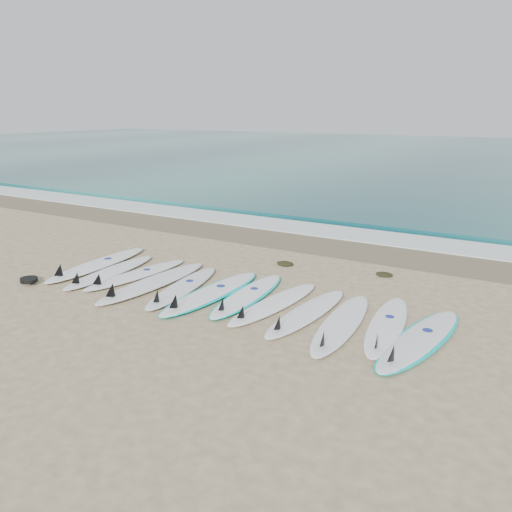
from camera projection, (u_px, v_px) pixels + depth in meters
The scene contains 20 objects.
ground at pixel (228, 297), 8.86m from camera, with size 120.00×120.00×0.00m, color tan.
ocean at pixel (475, 156), 35.84m from camera, with size 120.00×55.00×0.03m, color #1D6466.
wet_sand_band at pixel (319, 245), 12.26m from camera, with size 120.00×1.80×0.01m, color brown.
foam_band at pixel (340, 233), 13.42m from camera, with size 120.00×1.40×0.04m, color silver.
wave_crest at pixel (358, 221), 14.66m from camera, with size 120.00×1.00×0.10m, color #1D6466.
surfboard_0 at pixel (96, 264), 10.51m from camera, with size 0.75×2.87×0.36m.
surfboard_1 at pixel (109, 272), 10.03m from camera, with size 0.68×2.54×0.32m.
surfboard_2 at pixel (135, 275), 9.88m from camera, with size 0.86×2.53×0.32m.
surfboard_3 at pixel (151, 283), 9.39m from camera, with size 0.69×2.86×0.36m.
surfboard_4 at pixel (182, 288), 9.16m from camera, with size 0.92×2.55×0.32m.
surfboard_5 at pixel (211, 293), 8.91m from camera, with size 0.79×2.75×0.34m.
surfboard_6 at pixel (247, 295), 8.80m from camera, with size 0.73×2.50×0.31m.
surfboard_7 at pixel (273, 304), 8.39m from camera, with size 0.82×2.50×0.31m.
surfboard_8 at pixel (306, 313), 8.01m from camera, with size 0.71×2.47×0.31m.
surfboard_9 at pixel (340, 324), 7.60m from camera, with size 0.73×2.60×0.33m.
surfboard_10 at pixel (386, 326), 7.54m from camera, with size 0.79×2.50×0.31m.
surfboard_11 at pixel (419, 339), 7.10m from camera, with size 1.06×2.70×0.33m.
seaweed_near at pixel (285, 263), 10.66m from camera, with size 0.38×0.29×0.07m, color black.
seaweed_far at pixel (384, 274), 9.97m from camera, with size 0.34×0.27×0.07m, color black.
leash_coil at pixel (29, 280), 9.59m from camera, with size 0.46×0.36×0.11m.
Camera 1 is at (4.59, -6.93, 3.19)m, focal length 35.00 mm.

